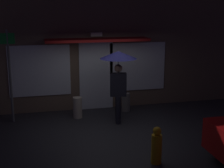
% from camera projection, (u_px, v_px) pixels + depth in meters
% --- Properties ---
extents(ground_plane, '(18.00, 18.00, 0.00)m').
position_uv_depth(ground_plane, '(111.00, 132.00, 8.63)').
color(ground_plane, '#26262B').
extents(building_facade, '(10.99, 1.00, 4.55)m').
position_uv_depth(building_facade, '(95.00, 40.00, 10.31)').
color(building_facade, brown).
rests_on(building_facade, ground).
extents(person_with_umbrella, '(1.03, 1.03, 2.10)m').
position_uv_depth(person_with_umbrella, '(118.00, 68.00, 8.99)').
color(person_with_umbrella, black).
rests_on(person_with_umbrella, ground).
extents(street_sign_post, '(0.40, 0.07, 2.69)m').
position_uv_depth(street_sign_post, '(10.00, 71.00, 9.08)').
color(street_sign_post, '#595B60').
rests_on(street_sign_post, ground).
extents(sidewalk_bollard, '(0.27, 0.27, 0.64)m').
position_uv_depth(sidewalk_bollard, '(78.00, 108.00, 9.71)').
color(sidewalk_bollard, '#B2A899').
rests_on(sidewalk_bollard, ground).
extents(sidewalk_bollard_2, '(0.27, 0.27, 0.60)m').
position_uv_depth(sidewalk_bollard_2, '(126.00, 102.00, 10.34)').
color(sidewalk_bollard_2, slate).
rests_on(sidewalk_bollard_2, ground).
extents(fire_hydrant, '(0.23, 0.23, 0.83)m').
position_uv_depth(fire_hydrant, '(157.00, 146.00, 6.85)').
color(fire_hydrant, gold).
rests_on(fire_hydrant, ground).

